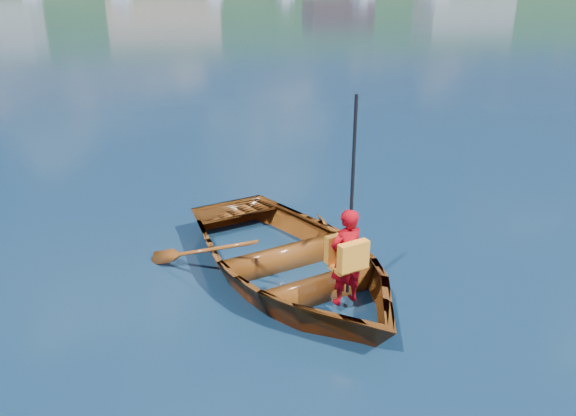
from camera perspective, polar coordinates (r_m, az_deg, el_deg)
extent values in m
plane|color=#13263F|center=(6.28, 2.41, -9.54)|extent=(600.00, 600.00, 0.00)
imported|color=maroon|center=(6.64, 0.21, -5.26)|extent=(3.79, 4.44, 0.78)
imported|color=#A6040E|center=(5.86, 5.93, -5.00)|extent=(0.45, 0.37, 1.07)
cube|color=orange|center=(5.74, 6.65, -4.88)|extent=(0.35, 0.21, 0.30)
cube|color=orange|center=(5.92, 5.28, -3.97)|extent=(0.35, 0.19, 0.30)
cube|color=orange|center=(5.91, 5.88, -5.98)|extent=(0.36, 0.31, 0.05)
cylinder|color=black|center=(5.82, 6.49, 0.82)|extent=(0.05, 0.05, 2.18)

